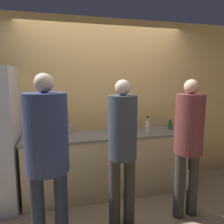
{
  "coord_description": "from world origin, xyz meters",
  "views": [
    {
      "loc": [
        -0.74,
        -2.69,
        1.71
      ],
      "look_at": [
        0.0,
        0.14,
        1.26
      ],
      "focal_mm": 35.0,
      "sensor_mm": 36.0,
      "label": 1
    }
  ],
  "objects_px": {
    "person_left": "(47,146)",
    "person_right": "(189,138)",
    "person_center": "(122,143)",
    "bottle_green": "(170,126)",
    "fruit_bowl": "(128,127)",
    "bottle_clear": "(147,127)",
    "utensil_crock": "(68,128)",
    "cup_white": "(45,132)"
  },
  "relations": [
    {
      "from": "person_left",
      "to": "person_right",
      "type": "xyz_separation_m",
      "value": [
        1.62,
        0.17,
        -0.08
      ]
    },
    {
      "from": "person_right",
      "to": "bottle_green",
      "type": "relative_size",
      "value": 11.39
    },
    {
      "from": "fruit_bowl",
      "to": "utensil_crock",
      "type": "bearing_deg",
      "value": 175.74
    },
    {
      "from": "person_left",
      "to": "utensil_crock",
      "type": "distance_m",
      "value": 1.19
    },
    {
      "from": "fruit_bowl",
      "to": "bottle_green",
      "type": "relative_size",
      "value": 1.92
    },
    {
      "from": "person_left",
      "to": "utensil_crock",
      "type": "xyz_separation_m",
      "value": [
        0.27,
        1.16,
        -0.1
      ]
    },
    {
      "from": "person_right",
      "to": "utensil_crock",
      "type": "distance_m",
      "value": 1.68
    },
    {
      "from": "fruit_bowl",
      "to": "bottle_green",
      "type": "height_order",
      "value": "bottle_green"
    },
    {
      "from": "person_center",
      "to": "fruit_bowl",
      "type": "relative_size",
      "value": 5.93
    },
    {
      "from": "cup_white",
      "to": "person_center",
      "type": "bearing_deg",
      "value": -46.59
    },
    {
      "from": "cup_white",
      "to": "person_left",
      "type": "bearing_deg",
      "value": -86.52
    },
    {
      "from": "person_right",
      "to": "cup_white",
      "type": "xyz_separation_m",
      "value": [
        -1.69,
        0.96,
        -0.06
      ]
    },
    {
      "from": "utensil_crock",
      "to": "bottle_clear",
      "type": "distance_m",
      "value": 1.16
    },
    {
      "from": "person_left",
      "to": "person_center",
      "type": "xyz_separation_m",
      "value": [
        0.8,
        0.21,
        -0.09
      ]
    },
    {
      "from": "person_left",
      "to": "person_right",
      "type": "height_order",
      "value": "person_left"
    },
    {
      "from": "person_right",
      "to": "fruit_bowl",
      "type": "distance_m",
      "value": 1.03
    },
    {
      "from": "person_center",
      "to": "bottle_clear",
      "type": "xyz_separation_m",
      "value": [
        0.56,
        0.59,
        0.02
      ]
    },
    {
      "from": "bottle_green",
      "to": "fruit_bowl",
      "type": "bearing_deg",
      "value": 171.99
    },
    {
      "from": "bottle_clear",
      "to": "utensil_crock",
      "type": "bearing_deg",
      "value": 162.22
    },
    {
      "from": "person_right",
      "to": "bottle_clear",
      "type": "distance_m",
      "value": 0.68
    },
    {
      "from": "person_left",
      "to": "cup_white",
      "type": "bearing_deg",
      "value": 93.48
    },
    {
      "from": "person_center",
      "to": "fruit_bowl",
      "type": "xyz_separation_m",
      "value": [
        0.37,
        0.88,
        -0.04
      ]
    },
    {
      "from": "person_center",
      "to": "bottle_green",
      "type": "bearing_deg",
      "value": 36.99
    },
    {
      "from": "bottle_clear",
      "to": "person_right",
      "type": "bearing_deg",
      "value": -68.09
    },
    {
      "from": "bottle_clear",
      "to": "bottle_green",
      "type": "bearing_deg",
      "value": 21.86
    },
    {
      "from": "bottle_green",
      "to": "bottle_clear",
      "type": "bearing_deg",
      "value": -158.14
    },
    {
      "from": "person_center",
      "to": "bottle_clear",
      "type": "bearing_deg",
      "value": 46.43
    },
    {
      "from": "person_right",
      "to": "bottle_green",
      "type": "distance_m",
      "value": 0.86
    },
    {
      "from": "fruit_bowl",
      "to": "utensil_crock",
      "type": "distance_m",
      "value": 0.91
    },
    {
      "from": "bottle_green",
      "to": "cup_white",
      "type": "height_order",
      "value": "bottle_green"
    },
    {
      "from": "bottle_clear",
      "to": "person_left",
      "type": "bearing_deg",
      "value": -149.55
    },
    {
      "from": "person_center",
      "to": "person_right",
      "type": "bearing_deg",
      "value": -2.81
    },
    {
      "from": "cup_white",
      "to": "bottle_green",
      "type": "bearing_deg",
      "value": -4.14
    },
    {
      "from": "person_center",
      "to": "person_right",
      "type": "xyz_separation_m",
      "value": [
        0.82,
        -0.04,
        0.01
      ]
    },
    {
      "from": "person_center",
      "to": "bottle_clear",
      "type": "relative_size",
      "value": 6.6
    },
    {
      "from": "bottle_green",
      "to": "bottle_clear",
      "type": "relative_size",
      "value": 0.58
    },
    {
      "from": "person_left",
      "to": "person_right",
      "type": "bearing_deg",
      "value": 6.02
    },
    {
      "from": "fruit_bowl",
      "to": "person_left",
      "type": "bearing_deg",
      "value": -137.07
    },
    {
      "from": "fruit_bowl",
      "to": "bottle_green",
      "type": "bearing_deg",
      "value": -8.01
    },
    {
      "from": "fruit_bowl",
      "to": "utensil_crock",
      "type": "xyz_separation_m",
      "value": [
        -0.91,
        0.07,
        0.02
      ]
    },
    {
      "from": "person_left",
      "to": "cup_white",
      "type": "relative_size",
      "value": 22.87
    },
    {
      "from": "utensil_crock",
      "to": "cup_white",
      "type": "bearing_deg",
      "value": -175.94
    }
  ]
}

